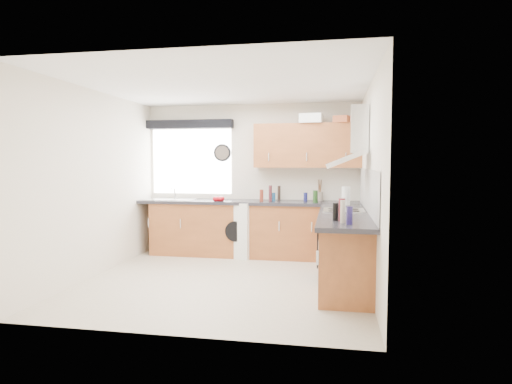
% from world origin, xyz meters
% --- Properties ---
extents(ground_plane, '(3.60, 3.60, 0.00)m').
position_xyz_m(ground_plane, '(0.00, 0.00, 0.00)').
color(ground_plane, beige).
extents(ceiling, '(3.60, 3.60, 0.02)m').
position_xyz_m(ceiling, '(0.00, 0.00, 2.50)').
color(ceiling, white).
rests_on(ceiling, wall_back).
extents(wall_back, '(3.60, 0.02, 2.50)m').
position_xyz_m(wall_back, '(0.00, 1.80, 1.25)').
color(wall_back, silver).
rests_on(wall_back, ground_plane).
extents(wall_front, '(3.60, 0.02, 2.50)m').
position_xyz_m(wall_front, '(0.00, -1.80, 1.25)').
color(wall_front, silver).
rests_on(wall_front, ground_plane).
extents(wall_left, '(0.02, 3.60, 2.50)m').
position_xyz_m(wall_left, '(-1.80, 0.00, 1.25)').
color(wall_left, silver).
rests_on(wall_left, ground_plane).
extents(wall_right, '(0.02, 3.60, 2.50)m').
position_xyz_m(wall_right, '(1.80, 0.00, 1.25)').
color(wall_right, silver).
rests_on(wall_right, ground_plane).
extents(window, '(1.40, 0.02, 1.10)m').
position_xyz_m(window, '(-1.05, 1.79, 1.55)').
color(window, white).
rests_on(window, wall_back).
extents(window_blind, '(1.50, 0.18, 0.14)m').
position_xyz_m(window_blind, '(-1.05, 1.70, 2.18)').
color(window_blind, black).
rests_on(window_blind, wall_back).
extents(splashback, '(0.01, 3.00, 0.54)m').
position_xyz_m(splashback, '(1.79, 0.30, 1.18)').
color(splashback, white).
rests_on(splashback, wall_right).
extents(base_cab_back, '(3.00, 0.58, 0.86)m').
position_xyz_m(base_cab_back, '(-0.10, 1.51, 0.43)').
color(base_cab_back, brown).
rests_on(base_cab_back, ground_plane).
extents(base_cab_corner, '(0.60, 0.60, 0.86)m').
position_xyz_m(base_cab_corner, '(1.50, 1.50, 0.43)').
color(base_cab_corner, brown).
rests_on(base_cab_corner, ground_plane).
extents(base_cab_right, '(0.58, 2.10, 0.86)m').
position_xyz_m(base_cab_right, '(1.51, 0.15, 0.43)').
color(base_cab_right, brown).
rests_on(base_cab_right, ground_plane).
extents(worktop_back, '(3.60, 0.62, 0.05)m').
position_xyz_m(worktop_back, '(0.00, 1.50, 0.89)').
color(worktop_back, black).
rests_on(worktop_back, base_cab_back).
extents(worktop_right, '(0.62, 2.42, 0.05)m').
position_xyz_m(worktop_right, '(1.50, 0.00, 0.89)').
color(worktop_right, black).
rests_on(worktop_right, base_cab_right).
extents(sink, '(0.84, 0.46, 0.10)m').
position_xyz_m(sink, '(-1.33, 1.50, 0.95)').
color(sink, silver).
rests_on(sink, worktop_back).
extents(oven, '(0.56, 0.58, 0.85)m').
position_xyz_m(oven, '(1.50, 0.30, 0.42)').
color(oven, black).
rests_on(oven, ground_plane).
extents(hob_plate, '(0.52, 0.52, 0.01)m').
position_xyz_m(hob_plate, '(1.50, 0.30, 0.92)').
color(hob_plate, silver).
rests_on(hob_plate, worktop_right).
extents(extractor_hood, '(0.52, 0.78, 0.66)m').
position_xyz_m(extractor_hood, '(1.60, 0.30, 1.77)').
color(extractor_hood, silver).
rests_on(extractor_hood, wall_right).
extents(upper_cabinets, '(1.70, 0.35, 0.70)m').
position_xyz_m(upper_cabinets, '(0.95, 1.62, 1.80)').
color(upper_cabinets, brown).
rests_on(upper_cabinets, wall_back).
extents(washing_machine, '(0.76, 0.74, 0.89)m').
position_xyz_m(washing_machine, '(-0.15, 1.52, 0.45)').
color(washing_machine, white).
rests_on(washing_machine, ground_plane).
extents(wall_clock, '(0.30, 0.04, 0.30)m').
position_xyz_m(wall_clock, '(-0.50, 1.76, 1.70)').
color(wall_clock, black).
rests_on(wall_clock, wall_back).
extents(casserole, '(0.38, 0.29, 0.14)m').
position_xyz_m(casserole, '(1.01, 1.52, 2.22)').
color(casserole, white).
rests_on(casserole, upper_cabinets).
extents(storage_box, '(0.27, 0.25, 0.10)m').
position_xyz_m(storage_box, '(1.48, 1.52, 2.20)').
color(storage_box, '#B55530').
rests_on(storage_box, upper_cabinets).
extents(utensil_pot, '(0.11, 0.11, 0.14)m').
position_xyz_m(utensil_pot, '(1.15, 1.70, 0.98)').
color(utensil_pot, gray).
rests_on(utensil_pot, worktop_back).
extents(kitchen_roll, '(0.15, 0.15, 0.27)m').
position_xyz_m(kitchen_roll, '(1.55, 1.05, 1.04)').
color(kitchen_roll, white).
rests_on(kitchen_roll, worktop_right).
extents(tomato_cluster, '(0.21, 0.21, 0.07)m').
position_xyz_m(tomato_cluster, '(-0.45, 1.35, 0.95)').
color(tomato_cluster, '#A60711').
rests_on(tomato_cluster, worktop_back).
extents(jar_0, '(0.05, 0.05, 0.26)m').
position_xyz_m(jar_0, '(0.37, 1.46, 1.04)').
color(jar_0, '#45181D').
rests_on(jar_0, worktop_back).
extents(jar_1, '(0.05, 0.05, 0.24)m').
position_xyz_m(jar_1, '(0.49, 1.68, 1.03)').
color(jar_1, '#2F211A').
rests_on(jar_1, worktop_back).
extents(jar_2, '(0.05, 0.05, 0.14)m').
position_xyz_m(jar_2, '(0.42, 1.51, 0.98)').
color(jar_2, navy).
rests_on(jar_2, worktop_back).
extents(jar_3, '(0.06, 0.06, 0.14)m').
position_xyz_m(jar_3, '(0.93, 1.59, 0.98)').
color(jar_3, '#171950').
rests_on(jar_3, worktop_back).
extents(jar_4, '(0.06, 0.06, 0.19)m').
position_xyz_m(jar_4, '(0.24, 1.40, 1.00)').
color(jar_4, maroon).
rests_on(jar_4, worktop_back).
extents(jar_5, '(0.08, 0.08, 0.19)m').
position_xyz_m(jar_5, '(1.09, 1.36, 1.00)').
color(jar_5, '#193713').
rests_on(jar_5, worktop_back).
extents(bottle_0, '(0.07, 0.07, 0.24)m').
position_xyz_m(bottle_0, '(1.46, -0.67, 1.03)').
color(bottle_0, maroon).
rests_on(bottle_0, worktop_right).
extents(bottle_1, '(0.06, 0.06, 0.19)m').
position_xyz_m(bottle_1, '(1.39, -0.65, 1.00)').
color(bottle_1, black).
rests_on(bottle_1, worktop_right).
extents(bottle_2, '(0.05, 0.05, 0.23)m').
position_xyz_m(bottle_2, '(1.46, -0.83, 1.03)').
color(bottle_2, '#AFA796').
rests_on(bottle_2, worktop_right).
extents(bottle_3, '(0.06, 0.06, 0.18)m').
position_xyz_m(bottle_3, '(1.53, -0.92, 1.00)').
color(bottle_3, '#1E164C').
rests_on(bottle_3, worktop_right).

